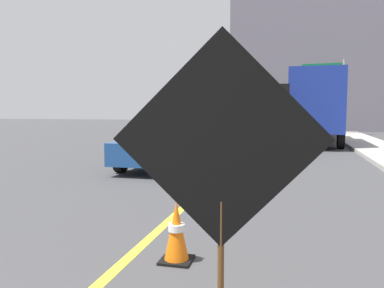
% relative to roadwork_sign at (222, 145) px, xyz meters
% --- Properties ---
extents(lane_center_stripe, '(0.14, 36.00, 0.01)m').
position_rel_roadwork_sign_xyz_m(lane_center_stripe, '(-1.32, 2.74, -1.47)').
color(lane_center_stripe, yellow).
rests_on(lane_center_stripe, ground).
extents(roadwork_sign, '(1.61, 0.30, 2.33)m').
position_rel_roadwork_sign_xyz_m(roadwork_sign, '(0.00, 0.00, 0.00)').
color(roadwork_sign, '#593819').
rests_on(roadwork_sign, ground).
extents(arrow_board_trailer, '(1.60, 1.91, 2.70)m').
position_rel_roadwork_sign_xyz_m(arrow_board_trailer, '(-0.37, 12.30, -0.99)').
color(arrow_board_trailer, orange).
rests_on(arrow_board_trailer, ground).
extents(box_truck, '(2.61, 7.39, 3.50)m').
position_rel_roadwork_sign_xyz_m(box_truck, '(1.59, 17.15, 0.41)').
color(box_truck, black).
rests_on(box_truck, ground).
extents(pickup_car, '(2.11, 5.19, 1.38)m').
position_rel_roadwork_sign_xyz_m(pickup_car, '(-3.07, 8.69, -0.77)').
color(pickup_car, navy).
rests_on(pickup_car, ground).
extents(highway_guide_sign, '(2.78, 0.37, 5.00)m').
position_rel_roadwork_sign_xyz_m(highway_guide_sign, '(3.07, 24.81, 1.95)').
color(highway_guide_sign, gray).
rests_on(highway_guide_sign, ground).
extents(far_building_block, '(15.24, 6.37, 10.59)m').
position_rel_roadwork_sign_xyz_m(far_building_block, '(3.18, 32.29, 3.82)').
color(far_building_block, slate).
rests_on(far_building_block, ground).
extents(traffic_cone_near_sign, '(0.36, 0.36, 0.70)m').
position_rel_roadwork_sign_xyz_m(traffic_cone_near_sign, '(-0.74, 1.30, -1.13)').
color(traffic_cone_near_sign, black).
rests_on(traffic_cone_near_sign, ground).
extents(traffic_cone_mid_lane, '(0.36, 0.36, 0.71)m').
position_rel_roadwork_sign_xyz_m(traffic_cone_mid_lane, '(-0.63, 4.31, -1.12)').
color(traffic_cone_mid_lane, black).
rests_on(traffic_cone_mid_lane, ground).
extents(traffic_cone_far_lane, '(0.36, 0.36, 0.76)m').
position_rel_roadwork_sign_xyz_m(traffic_cone_far_lane, '(-0.67, 7.62, -1.10)').
color(traffic_cone_far_lane, black).
rests_on(traffic_cone_far_lane, ground).
extents(traffic_cone_curbside, '(0.36, 0.36, 0.75)m').
position_rel_roadwork_sign_xyz_m(traffic_cone_curbside, '(-0.80, 10.45, -1.10)').
color(traffic_cone_curbside, black).
rests_on(traffic_cone_curbside, ground).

